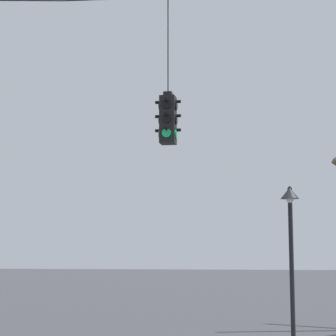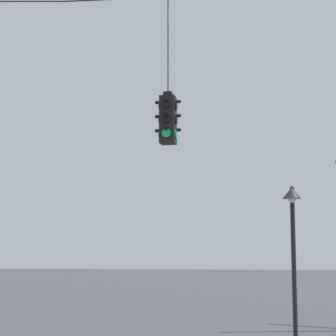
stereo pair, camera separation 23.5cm
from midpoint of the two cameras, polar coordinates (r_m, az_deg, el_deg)
traffic_light_near_right_pole at (r=14.63m, az=0.46°, el=4.32°), size 0.58×0.58×3.43m
street_lamp at (r=17.37m, az=11.18°, el=-4.79°), size 0.48×0.83×4.04m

